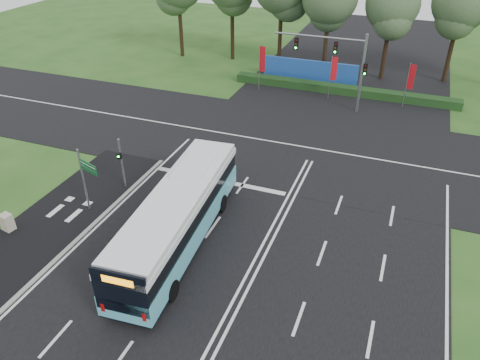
% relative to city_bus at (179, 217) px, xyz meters
% --- Properties ---
extents(ground, '(120.00, 120.00, 0.00)m').
position_rel_city_bus_xyz_m(ground, '(4.43, 1.98, -1.88)').
color(ground, '#25501A').
rests_on(ground, ground).
extents(road_main, '(20.00, 120.00, 0.04)m').
position_rel_city_bus_xyz_m(road_main, '(4.43, 1.98, -1.86)').
color(road_main, black).
rests_on(road_main, ground).
extents(road_cross, '(120.00, 14.00, 0.05)m').
position_rel_city_bus_xyz_m(road_cross, '(4.43, 13.98, -1.85)').
color(road_cross, black).
rests_on(road_cross, ground).
extents(bike_path, '(5.00, 18.00, 0.06)m').
position_rel_city_bus_xyz_m(bike_path, '(-8.07, -1.02, -1.85)').
color(bike_path, black).
rests_on(bike_path, ground).
extents(kerb_strip, '(0.25, 18.00, 0.12)m').
position_rel_city_bus_xyz_m(kerb_strip, '(-5.67, -1.02, -1.82)').
color(kerb_strip, gray).
rests_on(kerb_strip, ground).
extents(city_bus, '(3.72, 13.16, 3.73)m').
position_rel_city_bus_xyz_m(city_bus, '(0.00, 0.00, 0.00)').
color(city_bus, '#54B0C3').
rests_on(city_bus, ground).
extents(pedestrian_signal, '(0.33, 0.42, 3.62)m').
position_rel_city_bus_xyz_m(pedestrian_signal, '(-6.26, 4.00, 0.10)').
color(pedestrian_signal, gray).
rests_on(pedestrian_signal, ground).
extents(street_sign, '(1.60, 0.61, 4.29)m').
position_rel_city_bus_xyz_m(street_sign, '(-6.59, 0.84, 0.81)').
color(street_sign, gray).
rests_on(street_sign, ground).
extents(utility_cabinet, '(0.75, 0.67, 1.11)m').
position_rel_city_bus_xyz_m(utility_cabinet, '(-10.07, -2.51, -1.32)').
color(utility_cabinet, '#B6AB93').
rests_on(utility_cabinet, ground).
extents(banner_flag_left, '(0.67, 0.20, 4.61)m').
position_rel_city_bus_xyz_m(banner_flag_left, '(-3.39, 24.31, 1.13)').
color(banner_flag_left, gray).
rests_on(banner_flag_left, ground).
extents(banner_flag_mid, '(0.57, 0.28, 4.15)m').
position_rel_city_bus_xyz_m(banner_flag_mid, '(3.55, 24.83, 0.85)').
color(banner_flag_mid, gray).
rests_on(banner_flag_mid, ground).
extents(banner_flag_right, '(0.59, 0.27, 4.21)m').
position_rel_city_bus_xyz_m(banner_flag_right, '(10.47, 24.99, 0.89)').
color(banner_flag_right, gray).
rests_on(banner_flag_right, ground).
extents(traffic_light_gantry, '(8.41, 0.28, 7.00)m').
position_rel_city_bus_xyz_m(traffic_light_gantry, '(4.64, 22.48, 2.79)').
color(traffic_light_gantry, gray).
rests_on(traffic_light_gantry, ground).
extents(hedge, '(22.00, 1.20, 0.80)m').
position_rel_city_bus_xyz_m(hedge, '(4.43, 26.48, -1.48)').
color(hedge, black).
rests_on(hedge, ground).
extents(blue_hoarding, '(10.00, 0.30, 2.20)m').
position_rel_city_bus_xyz_m(blue_hoarding, '(0.43, 28.98, -0.78)').
color(blue_hoarding, '#1E4CA2').
rests_on(blue_hoarding, ground).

